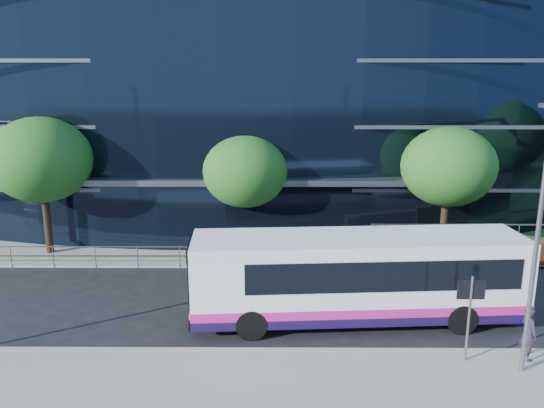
{
  "coord_description": "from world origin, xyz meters",
  "views": [
    {
      "loc": [
        -1.49,
        -16.71,
        8.82
      ],
      "look_at": [
        -1.64,
        8.0,
        2.89
      ],
      "focal_mm": 35.0,
      "sensor_mm": 36.0,
      "label": 1
    }
  ],
  "objects_px": {
    "tree_dist_e": "(516,119)",
    "pedestrian": "(528,333)",
    "street_sign": "(470,301)",
    "tree_far_a": "(41,160)",
    "city_bus": "(360,277)",
    "tree_far_b": "(245,171)",
    "tree_far_c": "(448,167)",
    "streetlight_east": "(537,235)"
  },
  "relations": [
    {
      "from": "tree_dist_e",
      "to": "pedestrian",
      "type": "bearing_deg",
      "value": -112.93
    },
    {
      "from": "street_sign",
      "to": "tree_far_a",
      "type": "bearing_deg",
      "value": 148.83
    },
    {
      "from": "street_sign",
      "to": "city_bus",
      "type": "bearing_deg",
      "value": 133.02
    },
    {
      "from": "tree_far_b",
      "to": "tree_dist_e",
      "type": "bearing_deg",
      "value": 48.48
    },
    {
      "from": "tree_far_a",
      "to": "tree_dist_e",
      "type": "height_order",
      "value": "tree_far_a"
    },
    {
      "from": "tree_far_a",
      "to": "tree_dist_e",
      "type": "relative_size",
      "value": 1.07
    },
    {
      "from": "tree_dist_e",
      "to": "street_sign",
      "type": "bearing_deg",
      "value": -115.12
    },
    {
      "from": "tree_far_b",
      "to": "tree_dist_e",
      "type": "relative_size",
      "value": 0.93
    },
    {
      "from": "city_bus",
      "to": "tree_far_c",
      "type": "bearing_deg",
      "value": 50.69
    },
    {
      "from": "street_sign",
      "to": "tree_dist_e",
      "type": "height_order",
      "value": "tree_dist_e"
    },
    {
      "from": "city_bus",
      "to": "tree_far_b",
      "type": "bearing_deg",
      "value": 116.31
    },
    {
      "from": "street_sign",
      "to": "pedestrian",
      "type": "height_order",
      "value": "street_sign"
    },
    {
      "from": "streetlight_east",
      "to": "city_bus",
      "type": "bearing_deg",
      "value": 140.03
    },
    {
      "from": "tree_far_b",
      "to": "pedestrian",
      "type": "relative_size",
      "value": 3.44
    },
    {
      "from": "tree_far_c",
      "to": "tree_dist_e",
      "type": "relative_size",
      "value": 1.0
    },
    {
      "from": "tree_far_b",
      "to": "tree_far_c",
      "type": "distance_m",
      "value": 10.02
    },
    {
      "from": "tree_far_a",
      "to": "city_bus",
      "type": "bearing_deg",
      "value": -27.17
    },
    {
      "from": "tree_far_c",
      "to": "tree_dist_e",
      "type": "xyz_separation_m",
      "value": [
        17.0,
        31.0,
        0.0
      ]
    },
    {
      "from": "city_bus",
      "to": "street_sign",
      "type": "bearing_deg",
      "value": -50.69
    },
    {
      "from": "street_sign",
      "to": "tree_far_c",
      "type": "bearing_deg",
      "value": 76.71
    },
    {
      "from": "street_sign",
      "to": "tree_far_b",
      "type": "distance_m",
      "value": 13.54
    },
    {
      "from": "street_sign",
      "to": "pedestrian",
      "type": "bearing_deg",
      "value": 2.57
    },
    {
      "from": "streetlight_east",
      "to": "city_bus",
      "type": "distance_m",
      "value": 6.32
    },
    {
      "from": "street_sign",
      "to": "tree_far_c",
      "type": "distance_m",
      "value": 11.14
    },
    {
      "from": "streetlight_east",
      "to": "pedestrian",
      "type": "distance_m",
      "value": 3.5
    },
    {
      "from": "tree_far_c",
      "to": "streetlight_east",
      "type": "distance_m",
      "value": 11.22
    },
    {
      "from": "tree_far_b",
      "to": "streetlight_east",
      "type": "height_order",
      "value": "streetlight_east"
    },
    {
      "from": "streetlight_east",
      "to": "pedestrian",
      "type": "relative_size",
      "value": 4.54
    },
    {
      "from": "streetlight_east",
      "to": "pedestrian",
      "type": "bearing_deg",
      "value": 56.55
    },
    {
      "from": "street_sign",
      "to": "tree_far_c",
      "type": "height_order",
      "value": "tree_far_c"
    },
    {
      "from": "street_sign",
      "to": "tree_dist_e",
      "type": "distance_m",
      "value": 45.99
    },
    {
      "from": "tree_far_a",
      "to": "city_bus",
      "type": "distance_m",
      "value": 16.74
    },
    {
      "from": "street_sign",
      "to": "tree_dist_e",
      "type": "bearing_deg",
      "value": 64.88
    },
    {
      "from": "city_bus",
      "to": "tree_far_a",
      "type": "bearing_deg",
      "value": 149.12
    },
    {
      "from": "tree_far_b",
      "to": "tree_far_c",
      "type": "bearing_deg",
      "value": -2.86
    },
    {
      "from": "street_sign",
      "to": "tree_far_a",
      "type": "xyz_separation_m",
      "value": [
        -17.5,
        10.59,
        2.71
      ]
    },
    {
      "from": "street_sign",
      "to": "pedestrian",
      "type": "xyz_separation_m",
      "value": [
        1.95,
        0.09,
        -1.12
      ]
    },
    {
      "from": "tree_dist_e",
      "to": "pedestrian",
      "type": "distance_m",
      "value": 45.2
    },
    {
      "from": "tree_far_c",
      "to": "streetlight_east",
      "type": "relative_size",
      "value": 0.81
    },
    {
      "from": "tree_far_c",
      "to": "streetlight_east",
      "type": "xyz_separation_m",
      "value": [
        -1.0,
        -11.17,
        -0.1
      ]
    },
    {
      "from": "tree_far_b",
      "to": "tree_far_c",
      "type": "xyz_separation_m",
      "value": [
        10.0,
        -0.5,
        0.33
      ]
    },
    {
      "from": "tree_far_c",
      "to": "street_sign",
      "type": "bearing_deg",
      "value": -103.29
    }
  ]
}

